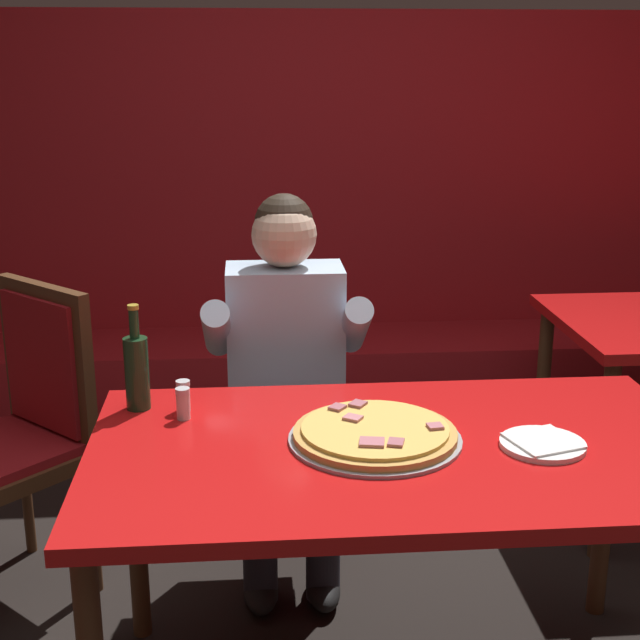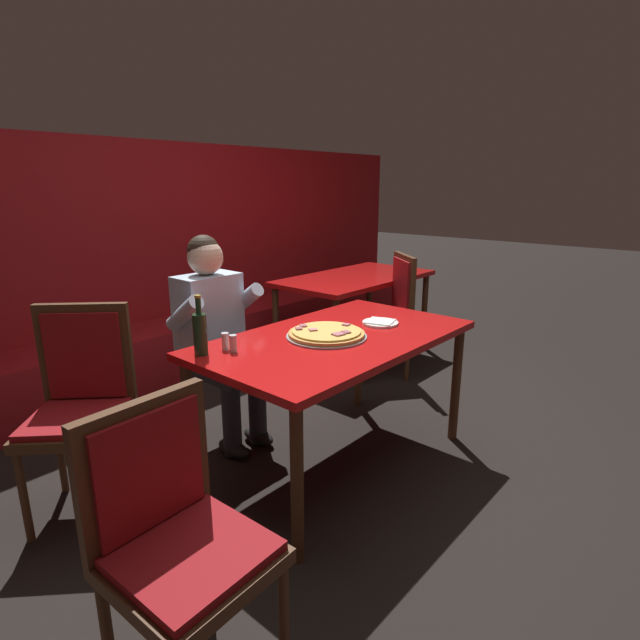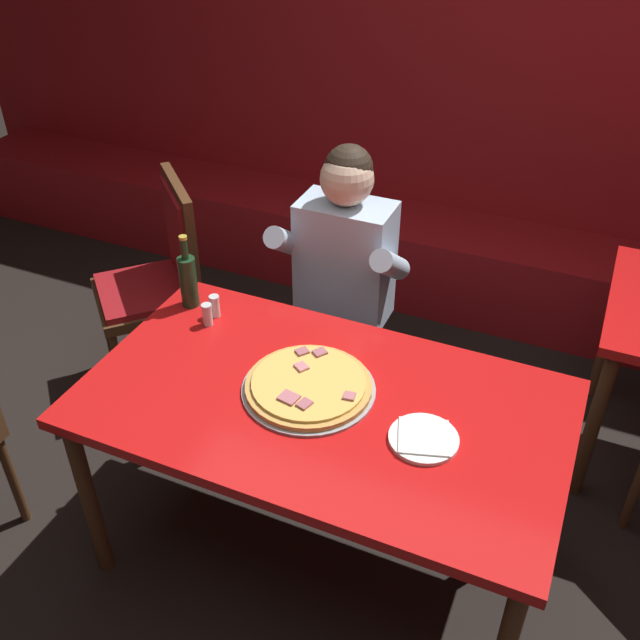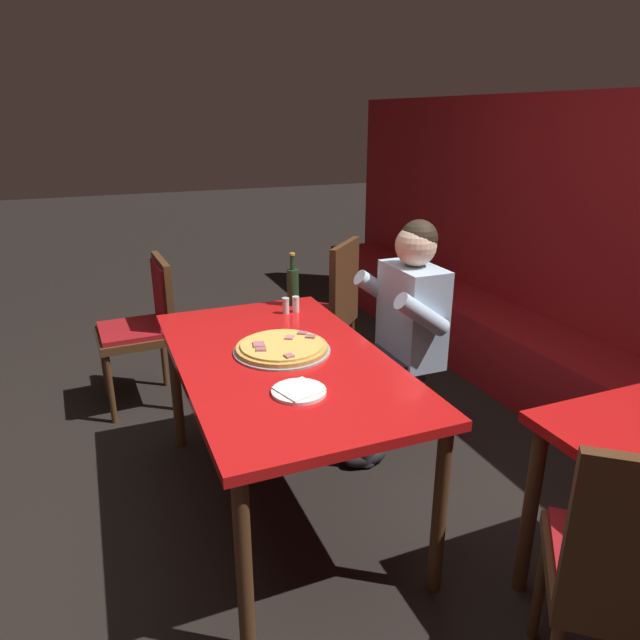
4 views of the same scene
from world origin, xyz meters
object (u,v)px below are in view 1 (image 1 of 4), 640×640
diner_seated_blue_shirt (287,373)px  plate_white_paper (543,444)px  beer_bottle (137,370)px  shaker_black_pepper (183,397)px  pizza (375,434)px  dining_chair_near_right (20,422)px  shaker_parmesan (183,405)px  main_dining_table (399,472)px

diner_seated_blue_shirt → plate_white_paper: bearing=-52.1°
beer_bottle → diner_seated_blue_shirt: 0.62m
plate_white_paper → shaker_black_pepper: bearing=160.8°
pizza → dining_chair_near_right: (-1.04, 0.66, -0.21)m
dining_chair_near_right → shaker_parmesan: bearing=-40.6°
diner_seated_blue_shirt → dining_chair_near_right: diner_seated_blue_shirt is taller
shaker_black_pepper → shaker_parmesan: bearing=-87.2°
plate_white_paper → shaker_parmesan: (-0.89, 0.25, 0.03)m
dining_chair_near_right → plate_white_paper: bearing=-26.8°
main_dining_table → beer_bottle: size_ratio=5.27×
pizza → plate_white_paper: (0.40, -0.07, -0.01)m
plate_white_paper → shaker_black_pepper: (-0.89, 0.31, 0.03)m
plate_white_paper → diner_seated_blue_shirt: size_ratio=0.16×
main_dining_table → plate_white_paper: (0.35, -0.05, 0.08)m
beer_bottle → diner_seated_blue_shirt: size_ratio=0.23×
main_dining_table → pizza: (-0.06, 0.02, 0.09)m
pizza → shaker_parmesan: bearing=159.2°
main_dining_table → shaker_black_pepper: bearing=154.2°
plate_white_paper → shaker_black_pepper: shaker_black_pepper is taller
main_dining_table → beer_bottle: bearing=156.4°
shaker_black_pepper → shaker_parmesan: (0.00, -0.06, 0.00)m
beer_bottle → dining_chair_near_right: 0.65m
plate_white_paper → dining_chair_near_right: size_ratio=0.21×
plate_white_paper → dining_chair_near_right: dining_chair_near_right is taller
shaker_black_pepper → dining_chair_near_right: (-0.55, 0.42, -0.23)m
pizza → diner_seated_blue_shirt: size_ratio=0.34×
pizza → shaker_parmesan: (-0.48, 0.18, 0.02)m
pizza → shaker_black_pepper: size_ratio=5.04×
main_dining_table → pizza: size_ratio=3.56×
shaker_black_pepper → diner_seated_blue_shirt: (0.30, 0.45, -0.10)m
pizza → beer_bottle: beer_bottle is taller
shaker_black_pepper → beer_bottle: bearing=167.0°
main_dining_table → beer_bottle: beer_bottle is taller
shaker_black_pepper → shaker_parmesan: 0.06m
dining_chair_near_right → shaker_black_pepper: bearing=-37.2°
plate_white_paper → shaker_black_pepper: 0.94m
pizza → plate_white_paper: pizza is taller
beer_bottle → dining_chair_near_right: beer_bottle is taller
plate_white_paper → beer_bottle: bearing=161.5°
shaker_black_pepper → shaker_parmesan: same height
beer_bottle → pizza: bearing=-23.9°
main_dining_table → shaker_parmesan: bearing=159.2°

